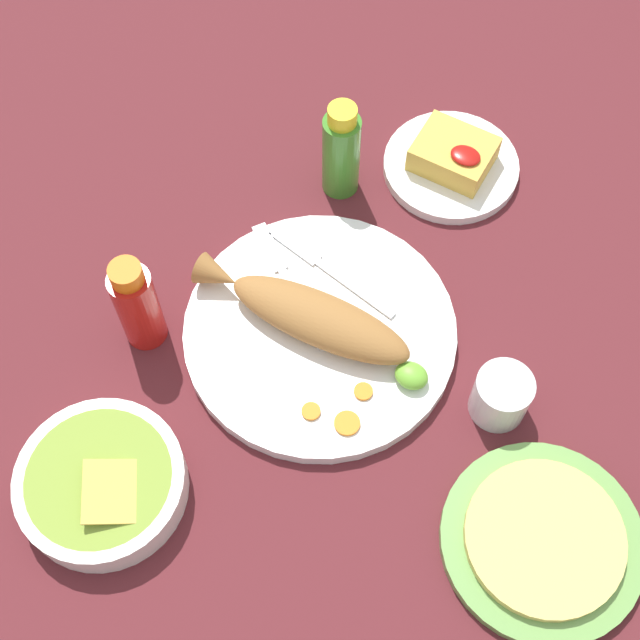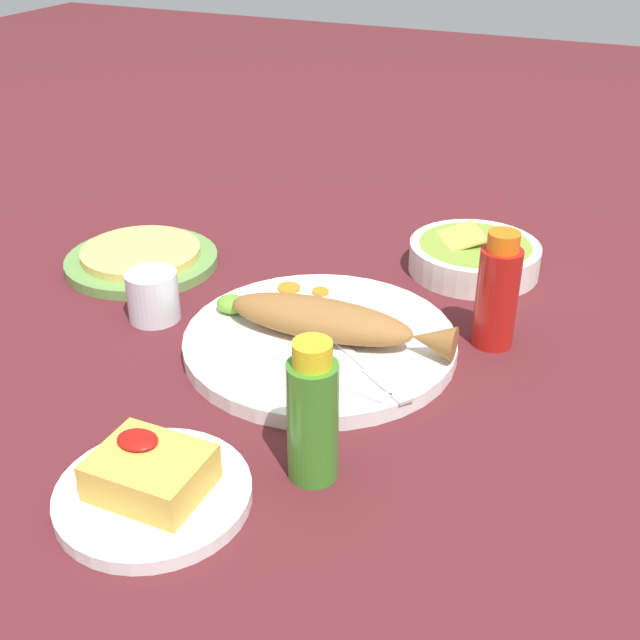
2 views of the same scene
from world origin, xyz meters
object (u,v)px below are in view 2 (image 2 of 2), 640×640
object	(u,v)px
main_plate	(320,342)
fork_far	(323,374)
fried_fish	(332,321)
hot_sauce_bottle_green	(313,415)
side_plate_fries	(154,495)
fork_near	(364,365)
hot_sauce_bottle_red	(497,293)
guacamole_bowl	(474,256)
tortilla_plate	(142,261)
salt_cup	(153,299)

from	to	relation	value
main_plate	fork_far	distance (m)	0.08
fried_fish	hot_sauce_bottle_green	world-z (taller)	hot_sauce_bottle_green
fork_far	side_plate_fries	size ratio (longest dim) A/B	1.07
fork_near	hot_sauce_bottle_red	bearing A→B (deg)	86.65
guacamole_bowl	side_plate_fries	bearing A→B (deg)	76.38
fried_fish	fork_far	xyz separation A→B (m)	(-0.02, 0.08, -0.02)
guacamole_bowl	hot_sauce_bottle_green	bearing A→B (deg)	87.06
fork_far	tortilla_plate	bearing A→B (deg)	165.10
fork_near	hot_sauce_bottle_red	xyz separation A→B (m)	(-0.11, -0.13, 0.05)
fried_fish	fork_far	world-z (taller)	fried_fish
main_plate	side_plate_fries	bearing A→B (deg)	84.40
main_plate	salt_cup	bearing A→B (deg)	4.77
main_plate	hot_sauce_bottle_red	xyz separation A→B (m)	(-0.18, -0.09, 0.06)
side_plate_fries	guacamole_bowl	distance (m)	0.58
salt_cup	hot_sauce_bottle_red	bearing A→B (deg)	-164.01
hot_sauce_bottle_red	side_plate_fries	size ratio (longest dim) A/B	0.81
fork_near	tortilla_plate	xyz separation A→B (m)	(0.39, -0.14, -0.01)
fork_far	tortilla_plate	world-z (taller)	fork_far
salt_cup	tortilla_plate	size ratio (longest dim) A/B	0.30
guacamole_bowl	main_plate	bearing A→B (deg)	68.34
fried_fish	tortilla_plate	distance (m)	0.35
tortilla_plate	fork_far	bearing A→B (deg)	153.88
fork_far	tortilla_plate	size ratio (longest dim) A/B	0.88
fried_fish	fork_near	bearing A→B (deg)	140.81
fork_far	hot_sauce_bottle_red	xyz separation A→B (m)	(-0.14, -0.17, 0.05)
hot_sauce_bottle_red	hot_sauce_bottle_green	xyz separation A→B (m)	(0.09, 0.30, 0.00)
hot_sauce_bottle_green	guacamole_bowl	size ratio (longest dim) A/B	0.80
main_plate	fried_fish	xyz separation A→B (m)	(-0.01, -0.00, 0.03)
fried_fish	hot_sauce_bottle_green	size ratio (longest dim) A/B	1.89
main_plate	side_plate_fries	xyz separation A→B (m)	(0.03, 0.29, -0.00)
hot_sauce_bottle_red	salt_cup	xyz separation A→B (m)	(0.39, 0.11, -0.04)
fork_far	salt_cup	distance (m)	0.26
hot_sauce_bottle_green	hot_sauce_bottle_red	bearing A→B (deg)	-107.57
fork_far	fried_fish	bearing A→B (deg)	118.33
side_plate_fries	main_plate	bearing A→B (deg)	-95.60
fork_near	fork_far	bearing A→B (deg)	-97.42
fork_near	salt_cup	distance (m)	0.28
hot_sauce_bottle_green	guacamole_bowl	bearing A→B (deg)	-92.94
hot_sauce_bottle_green	side_plate_fries	xyz separation A→B (m)	(0.11, 0.09, -0.06)
hot_sauce_bottle_red	fork_near	bearing A→B (deg)	51.16
hot_sauce_bottle_green	salt_cup	size ratio (longest dim) A/B	2.23
fork_near	guacamole_bowl	xyz separation A→B (m)	(-0.04, -0.31, 0.00)
main_plate	fork_far	size ratio (longest dim) A/B	1.70
salt_cup	tortilla_plate	distance (m)	0.16
fork_near	guacamole_bowl	bearing A→B (deg)	118.44
hot_sauce_bottle_green	fried_fish	bearing A→B (deg)	-70.98
fork_near	fork_far	world-z (taller)	same
hot_sauce_bottle_red	side_plate_fries	distance (m)	0.44
guacamole_bowl	tortilla_plate	distance (m)	0.46
hot_sauce_bottle_red	guacamole_bowl	xyz separation A→B (m)	(0.07, -0.18, -0.04)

